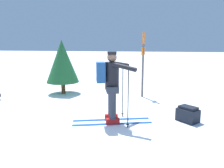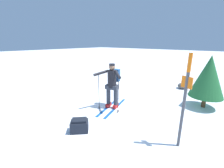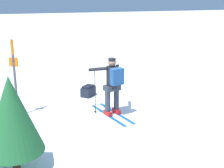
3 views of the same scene
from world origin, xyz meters
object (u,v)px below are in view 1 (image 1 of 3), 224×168
(skier, at_px, (111,83))
(dropped_backpack, at_px, (188,114))
(pine_tree, at_px, (62,61))
(trail_marker, at_px, (143,59))

(skier, height_order, dropped_backpack, skier)
(dropped_backpack, relative_size, pine_tree, 0.29)
(skier, xyz_separation_m, trail_marker, (0.62, 2.52, 0.34))
(skier, bearing_deg, pine_tree, 130.67)
(skier, relative_size, trail_marker, 0.86)
(skier, relative_size, dropped_backpack, 3.31)
(dropped_backpack, height_order, trail_marker, trail_marker)
(pine_tree, bearing_deg, skier, -49.33)
(dropped_backpack, bearing_deg, trail_marker, 117.05)
(dropped_backpack, bearing_deg, pine_tree, 150.72)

